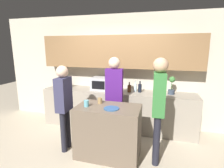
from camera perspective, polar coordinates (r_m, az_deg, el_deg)
ground_plane at (r=3.30m, az=-4.92°, el=-23.92°), size 14.00×14.00×0.00m
back_wall at (r=4.28m, az=2.49°, el=6.68°), size 6.40×0.40×2.70m
back_counter at (r=4.26m, az=1.53°, el=-8.24°), size 3.60×0.62×0.92m
kitchen_island at (r=3.22m, az=-1.23°, el=-15.20°), size 1.11×0.64×0.92m
microwave at (r=4.22m, az=-3.03°, el=0.13°), size 0.52×0.39×0.30m
toaster at (r=4.64m, az=-14.82°, el=0.09°), size 0.26×0.16×0.18m
potted_plant at (r=4.01m, az=18.90°, el=-0.43°), size 0.14×0.14×0.40m
bottle_0 at (r=4.01m, az=5.66°, el=-1.43°), size 0.08×0.08×0.23m
bottle_1 at (r=4.10m, az=7.60°, el=-1.13°), size 0.07×0.07×0.24m
bottle_2 at (r=4.03m, az=9.09°, el=-1.29°), size 0.08×0.08×0.26m
plate_on_island at (r=2.93m, az=-0.19°, el=-7.99°), size 0.26×0.26×0.01m
cup_0 at (r=3.20m, az=-3.95°, el=-5.46°), size 0.08×0.08×0.10m
cup_1 at (r=3.06m, az=-8.36°, el=-6.27°), size 0.09×0.09×0.11m
person_left at (r=2.90m, az=14.96°, el=-5.70°), size 0.23×0.35×1.78m
person_center at (r=3.55m, az=0.74°, el=-2.51°), size 0.35×0.23×1.74m
person_right at (r=3.32m, az=-15.43°, el=-5.53°), size 0.21×0.35×1.61m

